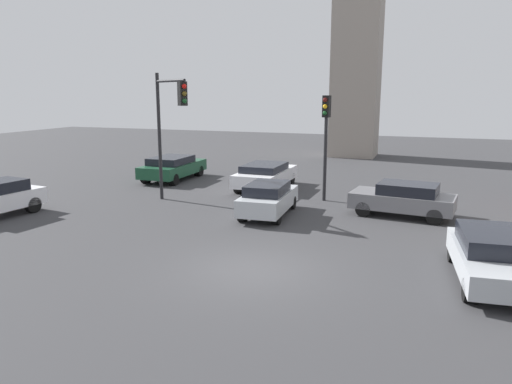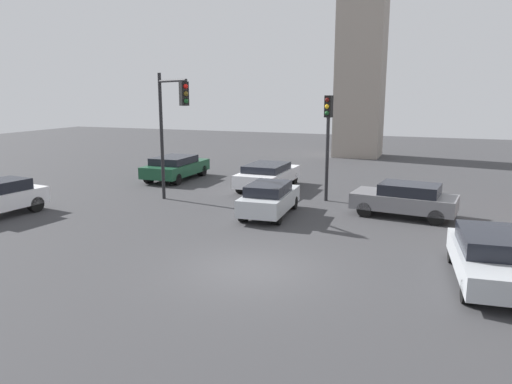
{
  "view_description": "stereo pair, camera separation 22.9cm",
  "coord_description": "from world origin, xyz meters",
  "px_view_note": "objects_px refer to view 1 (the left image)",
  "views": [
    {
      "loc": [
        4.72,
        -12.53,
        5.09
      ],
      "look_at": [
        -0.91,
        2.77,
        1.71
      ],
      "focal_mm": 33.84,
      "sensor_mm": 36.0,
      "label": 1
    },
    {
      "loc": [
        4.94,
        -12.45,
        5.09
      ],
      "look_at": [
        -0.91,
        2.77,
        1.71
      ],
      "focal_mm": 33.84,
      "sensor_mm": 36.0,
      "label": 2
    }
  ],
  "objects_px": {
    "traffic_light_1": "(169,114)",
    "car_0": "(173,167)",
    "car_3": "(268,198)",
    "traffic_light_0": "(326,128)",
    "car_1": "(494,256)",
    "car_4": "(404,199)",
    "car_2": "(265,175)"
  },
  "relations": [
    {
      "from": "car_0",
      "to": "car_1",
      "type": "xyz_separation_m",
      "value": [
        16.13,
        -10.86,
        -0.03
      ]
    },
    {
      "from": "car_0",
      "to": "car_3",
      "type": "height_order",
      "value": "car_3"
    },
    {
      "from": "car_4",
      "to": "car_3",
      "type": "bearing_deg",
      "value": 25.56
    },
    {
      "from": "car_2",
      "to": "traffic_light_0",
      "type": "bearing_deg",
      "value": -115.8
    },
    {
      "from": "traffic_light_1",
      "to": "car_3",
      "type": "relative_size",
      "value": 1.47
    },
    {
      "from": "car_0",
      "to": "traffic_light_1",
      "type": "bearing_deg",
      "value": -151.34
    },
    {
      "from": "traffic_light_0",
      "to": "traffic_light_1",
      "type": "distance_m",
      "value": 7.21
    },
    {
      "from": "car_3",
      "to": "car_1",
      "type": "bearing_deg",
      "value": -123.84
    },
    {
      "from": "car_2",
      "to": "car_3",
      "type": "xyz_separation_m",
      "value": [
        1.98,
        -5.36,
        -0.02
      ]
    },
    {
      "from": "traffic_light_0",
      "to": "traffic_light_1",
      "type": "bearing_deg",
      "value": -54.32
    },
    {
      "from": "traffic_light_0",
      "to": "car_1",
      "type": "relative_size",
      "value": 1.09
    },
    {
      "from": "traffic_light_0",
      "to": "car_2",
      "type": "relative_size",
      "value": 1.03
    },
    {
      "from": "traffic_light_1",
      "to": "car_2",
      "type": "relative_size",
      "value": 1.25
    },
    {
      "from": "traffic_light_1",
      "to": "car_1",
      "type": "distance_m",
      "value": 14.4
    },
    {
      "from": "traffic_light_0",
      "to": "car_0",
      "type": "bearing_deg",
      "value": -94.56
    },
    {
      "from": "car_1",
      "to": "car_0",
      "type": "bearing_deg",
      "value": -129.22
    },
    {
      "from": "car_1",
      "to": "traffic_light_1",
      "type": "bearing_deg",
      "value": -117.37
    },
    {
      "from": "traffic_light_1",
      "to": "car_1",
      "type": "bearing_deg",
      "value": 14.53
    },
    {
      "from": "car_3",
      "to": "car_0",
      "type": "bearing_deg",
      "value": 49.63
    },
    {
      "from": "traffic_light_1",
      "to": "car_0",
      "type": "distance_m",
      "value": 7.27
    },
    {
      "from": "car_0",
      "to": "car_3",
      "type": "xyz_separation_m",
      "value": [
        8.04,
        -6.08,
        -0.02
      ]
    },
    {
      "from": "car_0",
      "to": "car_1",
      "type": "relative_size",
      "value": 1.05
    },
    {
      "from": "traffic_light_0",
      "to": "car_0",
      "type": "distance_m",
      "value": 10.31
    },
    {
      "from": "car_2",
      "to": "car_4",
      "type": "distance_m",
      "value": 8.13
    },
    {
      "from": "car_3",
      "to": "traffic_light_0",
      "type": "bearing_deg",
      "value": -27.18
    },
    {
      "from": "car_2",
      "to": "car_3",
      "type": "bearing_deg",
      "value": -159.39
    },
    {
      "from": "car_0",
      "to": "car_1",
      "type": "bearing_deg",
      "value": -124.84
    },
    {
      "from": "traffic_light_1",
      "to": "car_2",
      "type": "distance_m",
      "value": 6.6
    },
    {
      "from": "car_0",
      "to": "car_4",
      "type": "distance_m",
      "value": 14.04
    },
    {
      "from": "car_3",
      "to": "car_4",
      "type": "relative_size",
      "value": 0.94
    },
    {
      "from": "car_1",
      "to": "car_3",
      "type": "distance_m",
      "value": 9.41
    },
    {
      "from": "car_4",
      "to": "traffic_light_0",
      "type": "bearing_deg",
      "value": -18.75
    }
  ]
}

